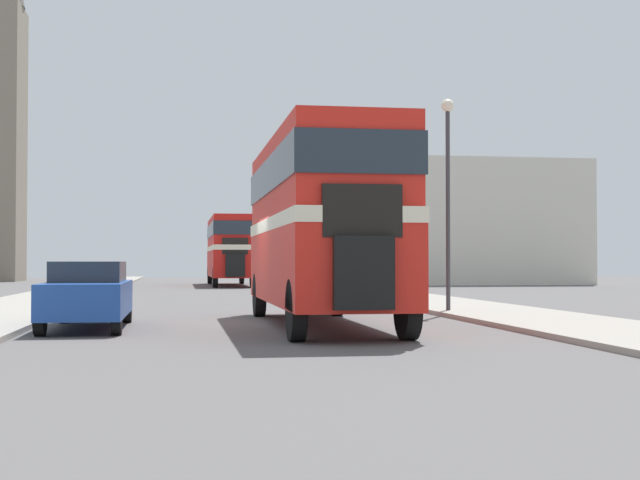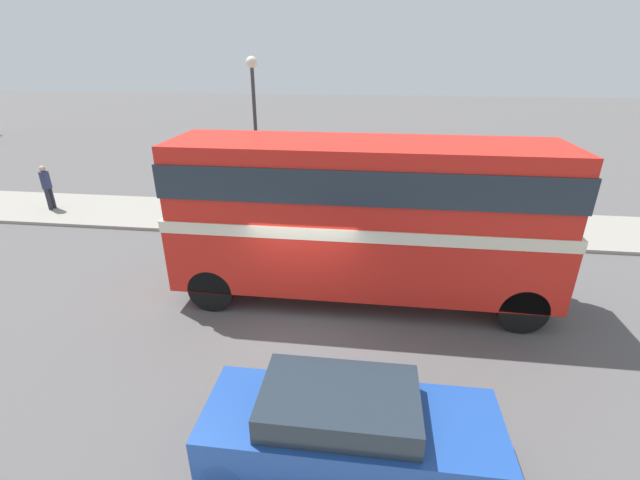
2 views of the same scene
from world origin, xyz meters
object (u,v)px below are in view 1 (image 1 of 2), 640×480
(double_decker_bus, at_px, (320,216))
(bus_distant, at_px, (230,245))
(car_parked_near, at_px, (88,294))
(street_lamp, at_px, (448,172))
(bicycle_on_pavement, at_px, (373,282))
(pedestrian_walking, at_px, (402,270))

(double_decker_bus, xyz_separation_m, bus_distant, (-0.12, 34.51, -0.04))
(bus_distant, distance_m, car_parked_near, 34.91)
(double_decker_bus, distance_m, bus_distant, 34.51)
(street_lamp, bearing_deg, car_parked_near, -157.83)
(double_decker_bus, distance_m, bicycle_on_pavement, 22.00)
(bus_distant, bearing_deg, car_parked_near, -98.25)
(double_decker_bus, bearing_deg, street_lamp, 42.19)
(pedestrian_walking, xyz_separation_m, street_lamp, (-1.02, -9.14, 2.81))
(bicycle_on_pavement, distance_m, street_lamp, 17.73)
(double_decker_bus, xyz_separation_m, pedestrian_walking, (5.21, 12.94, -1.36))
(bus_distant, height_order, pedestrian_walking, bus_distant)
(car_parked_near, height_order, pedestrian_walking, pedestrian_walking)
(bus_distant, height_order, car_parked_near, bus_distant)
(bus_distant, bearing_deg, double_decker_bus, -89.81)
(double_decker_bus, height_order, street_lamp, street_lamp)
(bus_distant, bearing_deg, pedestrian_walking, -76.13)
(bus_distant, distance_m, bicycle_on_pavement, 14.83)
(bus_distant, xyz_separation_m, bicycle_on_pavement, (6.01, -13.41, -1.98))
(car_parked_near, bearing_deg, bus_distant, 81.75)
(bus_distant, bearing_deg, bicycle_on_pavement, -65.85)
(car_parked_near, bearing_deg, bicycle_on_pavement, 62.42)
(double_decker_bus, height_order, pedestrian_walking, double_decker_bus)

